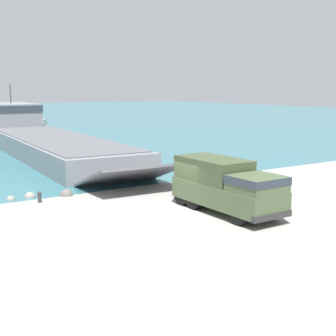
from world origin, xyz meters
name	(u,v)px	position (x,y,z in m)	size (l,w,h in m)	color
ground_plane	(178,208)	(0.00, 0.00, 0.00)	(240.00, 240.00, 0.00)	gray
landing_craft	(32,133)	(1.47, 31.83, 1.64)	(9.31, 45.24, 7.07)	gray
military_truck	(226,185)	(1.67, -2.19, 1.48)	(2.56, 6.93, 2.84)	#475638
soldier_on_ramp	(244,187)	(3.95, -1.06, 0.95)	(0.45, 0.25, 1.65)	#566042
moored_boat_b	(31,121)	(11.30, 64.95, 0.66)	(5.57, 5.05, 2.00)	#B7BABF
mooring_bollard	(39,196)	(-6.12, 5.45, 0.37)	(0.26, 0.26, 0.68)	#333338
cargo_crate	(254,204)	(3.27, -2.66, 0.33)	(0.66, 0.79, 0.66)	#3D4C33
shoreline_rock_a	(30,198)	(-6.24, 7.01, 0.00)	(0.69, 0.69, 0.69)	gray
shoreline_rock_b	(205,176)	(7.03, 6.71, 0.00)	(1.06, 1.06, 1.06)	gray
shoreline_rock_c	(66,196)	(-4.16, 6.30, 0.00)	(0.81, 0.81, 0.81)	#66605B
shoreline_rock_d	(11,200)	(-7.40, 6.99, 0.00)	(0.53, 0.53, 0.53)	gray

